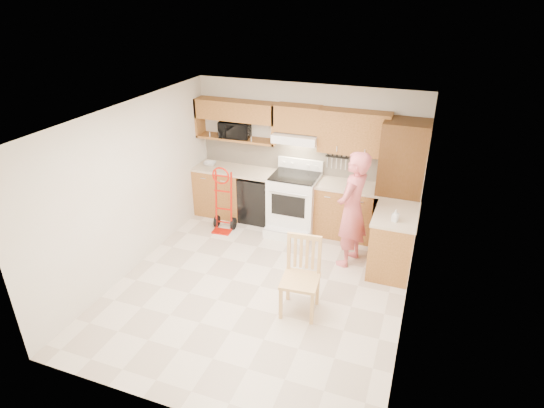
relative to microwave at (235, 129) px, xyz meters
The scene contains 28 objects.
floor 2.95m from the microwave, 58.39° to the right, with size 4.00×4.50×0.02m, color beige.
ceiling 2.60m from the microwave, 58.39° to the right, with size 4.00×4.50×0.02m, color white.
wall_back 1.35m from the microwave, ahead, with size 4.00×0.02×2.50m, color silver.
wall_front 4.55m from the microwave, 73.55° to the right, with size 4.00×0.02×2.50m, color silver.
wall_left 2.24m from the microwave, 109.22° to the right, with size 0.02×4.50×2.50m, color silver.
wall_right 3.92m from the microwave, 32.34° to the right, with size 0.02×4.50×2.50m, color silver.
backsplash 1.36m from the microwave, ahead, with size 3.92×0.03×0.55m, color beige.
lower_cab_left 1.23m from the microwave, 153.18° to the right, with size 0.90×0.60×0.90m, color #AD6A39.
dishwasher 1.31m from the microwave, 15.62° to the right, with size 0.60×0.60×0.85m, color black.
lower_cab_right 2.43m from the microwave, ahead, with size 1.14×0.60×0.90m, color #AD6A39.
countertop_left 0.73m from the microwave, 76.28° to the right, with size 1.50×0.63×0.04m, color tan.
countertop_right 2.24m from the microwave, ahead, with size 1.14×0.63×0.04m, color tan.
cab_return_right 3.34m from the microwave, 17.40° to the right, with size 0.60×1.00×0.90m, color #AD6A39.
countertop_return 3.21m from the microwave, 17.40° to the right, with size 0.63×1.00×0.04m, color tan.
pantry_tall 2.99m from the microwave, ahead, with size 0.70×0.60×2.10m, color #543019.
upper_cab_left 0.34m from the microwave, ahead, with size 1.50×0.33×0.34m, color #AD6A39.
upper_shelf_mw 0.17m from the microwave, ahead, with size 1.50×0.33×0.04m, color #AD6A39.
upper_cab_center 1.20m from the microwave, ahead, with size 0.76×0.33×0.44m, color #AD6A39.
upper_cab_right 2.12m from the microwave, ahead, with size 1.14×0.33×0.70m, color #AD6A39.
range_hood 1.16m from the microwave, ahead, with size 0.76×0.46×0.14m, color white.
knife_strip 1.88m from the microwave, ahead, with size 0.40×0.05×0.29m, color black, non-canonical shape.
microwave is the anchor object (origin of this frame).
range 1.61m from the microwave, 13.67° to the right, with size 0.82×1.07×1.20m, color white, non-canonical shape.
person 2.65m from the microwave, 23.06° to the right, with size 0.67×0.44×1.83m, color #CA5B63.
hand_truck 1.34m from the microwave, 85.90° to the right, with size 0.42×0.39×1.08m, color #BA1407, non-canonical shape.
dining_chair 3.31m from the microwave, 50.68° to the right, with size 0.47×0.52×1.06m, color tan, non-canonical shape.
soap_bottle 3.27m from the microwave, 21.78° to the right, with size 0.08×0.08×0.18m, color white.
bowl 0.83m from the microwave, 164.20° to the right, with size 0.23×0.23×0.06m, color white.
Camera 1 is at (2.00, -4.91, 3.91)m, focal length 29.49 mm.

